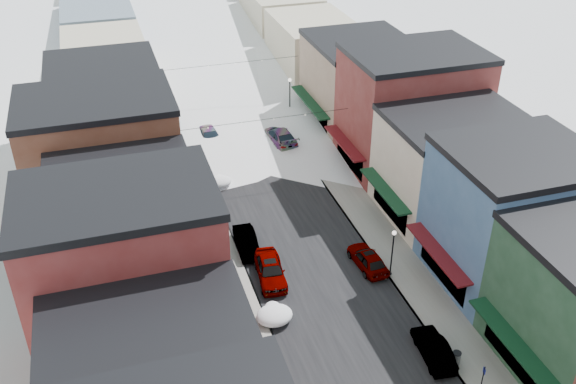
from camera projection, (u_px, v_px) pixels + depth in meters
road at (220, 99)px, 77.03m from camera, size 10.00×160.00×0.01m
sidewalk_left at (165, 105)px, 75.32m from camera, size 3.20×160.00×0.15m
sidewalk_right at (273, 92)px, 78.67m from camera, size 3.20×160.00×0.15m
curb_left at (178, 104)px, 75.71m from camera, size 0.10×160.00×0.15m
curb_right at (260, 94)px, 78.27m from camera, size 0.10×160.00×0.15m
bldg_l_brick_near at (128, 281)px, 38.12m from camera, size 12.30×8.20×12.50m
bldg_l_grayblue at (127, 226)px, 46.08m from camera, size 11.30×9.20×9.00m
bldg_l_brick_far at (103, 159)px, 52.64m from camera, size 13.30×9.20×11.00m
bldg_l_tan at (108, 114)px, 61.30m from camera, size 11.30×11.20×10.00m
bldg_r_blue at (511, 216)px, 45.87m from camera, size 11.30×9.20×10.50m
bldg_r_cream at (452, 166)px, 53.71m from camera, size 12.30×9.20×9.00m
bldg_r_brick_far at (411, 109)px, 60.52m from camera, size 13.30×9.20×11.50m
bldg_r_tan at (359, 82)px, 68.93m from camera, size 11.30×11.20×9.50m
distant_blocks at (185, 14)px, 93.68m from camera, size 34.00×55.00×8.00m
overhead_cables at (243, 89)px, 63.61m from camera, size 16.40×15.04×0.04m
car_silver_sedan at (270, 270)px, 47.68m from camera, size 2.50×5.11×1.68m
car_dark_hatch at (247, 242)px, 50.87m from camera, size 1.73×4.45×1.45m
car_silver_wagon at (209, 137)px, 66.51m from camera, size 2.74×5.84×1.65m
car_green_sedan at (434, 349)px, 40.98m from camera, size 1.91×4.46×1.43m
car_gray_suv at (368, 259)px, 48.97m from camera, size 2.09×4.54×1.51m
car_black_sedan at (279, 136)px, 66.66m from camera, size 3.05×6.12×1.71m
car_lane_silver at (227, 126)px, 68.83m from camera, size 2.03×4.57×1.53m
car_lane_white at (221, 81)px, 79.85m from camera, size 3.37×6.04×1.60m
parking_sign at (483, 379)px, 37.84m from camera, size 0.08×0.31×2.31m
trash_can at (456, 358)px, 40.41m from camera, size 0.56×0.56×0.95m
streetlamp_near at (393, 247)px, 47.03m from camera, size 0.33×0.33×3.96m
streetlamp_far at (290, 94)px, 70.23m from camera, size 0.40×0.40×4.87m
snow_pile_mid at (274, 315)px, 44.00m from camera, size 2.53×2.76×1.07m
snow_pile_far at (219, 181)px, 59.51m from camera, size 2.21×2.56×0.93m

